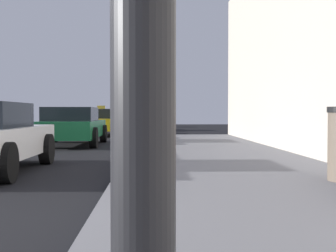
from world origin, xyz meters
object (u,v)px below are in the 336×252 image
(car_yellow, at_px, (102,122))
(car_black, at_px, (117,119))
(car_red, at_px, (116,120))
(car_green, at_px, (72,126))

(car_yellow, bearing_deg, car_black, 91.05)
(car_red, relative_size, car_black, 0.99)
(car_yellow, xyz_separation_m, car_black, (-0.24, 13.22, -0.00))
(car_yellow, distance_m, car_black, 13.22)
(car_red, bearing_deg, car_yellow, -91.97)
(car_yellow, distance_m, car_red, 6.31)
(car_red, height_order, car_black, same)
(car_red, bearing_deg, car_black, 93.80)
(car_green, height_order, car_black, same)
(car_green, height_order, car_yellow, car_yellow)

